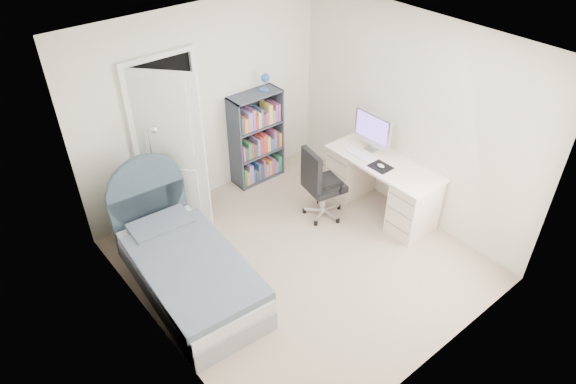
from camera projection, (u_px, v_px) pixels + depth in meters
room_shell at (301, 168)px, 5.16m from camera, size 3.50×3.70×2.60m
door at (170, 145)px, 5.95m from camera, size 0.92×0.64×2.06m
bed at (186, 267)px, 5.41m from camera, size 1.05×2.01×1.20m
nightstand at (138, 207)px, 6.07m from camera, size 0.39×0.39×0.58m
floor_lamp at (160, 189)px, 6.03m from camera, size 0.20×0.20×1.42m
bookcase at (257, 141)px, 6.92m from camera, size 0.72×0.31×1.52m
desk at (381, 183)px, 6.43m from camera, size 0.60×1.50×1.23m
office_chair at (319, 181)px, 6.23m from camera, size 0.53×0.54×0.98m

